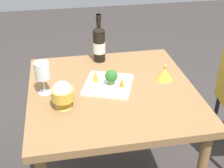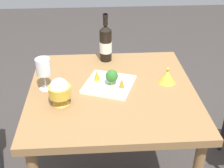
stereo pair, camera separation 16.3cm
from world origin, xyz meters
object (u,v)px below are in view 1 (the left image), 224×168
at_px(rice_bowl_lid, 164,73).
at_px(carrot_garnish_right, 122,82).
at_px(serving_plate, 108,85).
at_px(wine_glass, 42,71).
at_px(broccoli_floret, 111,76).
at_px(carrot_garnish_left, 95,76).
at_px(rice_bowl, 63,94).
at_px(wine_bottle, 99,43).

distance_m(rice_bowl_lid, carrot_garnish_right, 0.27).
relative_size(rice_bowl_lid, serving_plate, 0.31).
distance_m(wine_glass, serving_plate, 0.36).
bearing_deg(wine_glass, broccoli_floret, -0.52).
xyz_separation_m(broccoli_floret, carrot_garnish_left, (-0.08, 0.05, -0.02)).
bearing_deg(rice_bowl, wine_bottle, 62.51).
distance_m(serving_plate, carrot_garnish_right, 0.09).
distance_m(wine_glass, rice_bowl_lid, 0.67).
bearing_deg(wine_glass, wine_bottle, 44.07).
bearing_deg(rice_bowl, rice_bowl_lid, 16.89).
bearing_deg(rice_bowl_lid, wine_glass, -177.74).
height_order(wine_glass, carrot_garnish_right, wine_glass).
bearing_deg(wine_bottle, carrot_garnish_left, -102.64).
bearing_deg(broccoli_floret, wine_bottle, 92.90).
xyz_separation_m(rice_bowl_lid, carrot_garnish_left, (-0.39, 0.02, 0.01)).
bearing_deg(serving_plate, broccoli_floret, -40.41).
xyz_separation_m(wine_glass, broccoli_floret, (0.36, -0.00, -0.06)).
bearing_deg(carrot_garnish_right, carrot_garnish_left, 146.82).
relative_size(rice_bowl, carrot_garnish_left, 2.23).
xyz_separation_m(wine_glass, carrot_garnish_left, (0.28, 0.05, -0.08)).
distance_m(wine_glass, carrot_garnish_right, 0.42).
xyz_separation_m(rice_bowl, broccoli_floret, (0.26, 0.14, -0.01)).
bearing_deg(rice_bowl_lid, serving_plate, -176.98).
bearing_deg(carrot_garnish_left, broccoli_floret, -33.37).
relative_size(wine_glass, broccoli_floret, 2.09).
bearing_deg(broccoli_floret, wine_glass, 179.48).
distance_m(wine_glass, broccoli_floret, 0.36).
height_order(rice_bowl_lid, broccoli_floret, broccoli_floret).
bearing_deg(wine_bottle, broccoli_floret, -87.10).
bearing_deg(rice_bowl_lid, wine_bottle, 137.07).
height_order(wine_glass, serving_plate, wine_glass).
height_order(wine_bottle, broccoli_floret, wine_bottle).
bearing_deg(serving_plate, carrot_garnish_right, -34.70).
height_order(rice_bowl_lid, serving_plate, rice_bowl_lid).
relative_size(rice_bowl_lid, carrot_garnish_left, 1.57).
relative_size(wine_bottle, rice_bowl_lid, 3.01).
bearing_deg(carrot_garnish_left, wine_glass, -169.94).
distance_m(broccoli_floret, carrot_garnish_left, 0.10).
distance_m(wine_bottle, wine_glass, 0.47).
distance_m(carrot_garnish_left, carrot_garnish_right, 0.16).
distance_m(wine_bottle, carrot_garnish_right, 0.38).
xyz_separation_m(wine_glass, carrot_garnish_right, (0.41, -0.04, -0.09)).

